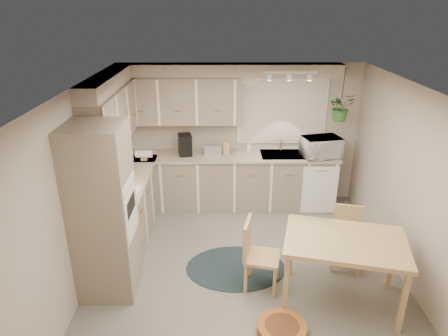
{
  "coord_description": "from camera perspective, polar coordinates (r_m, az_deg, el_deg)",
  "views": [
    {
      "loc": [
        -0.32,
        -4.41,
        3.28
      ],
      "look_at": [
        -0.28,
        0.55,
        1.22
      ],
      "focal_mm": 32.0,
      "sensor_mm": 36.0,
      "label": 1
    }
  ],
  "objects": [
    {
      "name": "ceiling",
      "position": [
        4.51,
        3.69,
        11.26
      ],
      "size": [
        4.2,
        4.2,
        0.0
      ],
      "primitive_type": "plane",
      "color": "silver",
      "rests_on": "wall_back"
    },
    {
      "name": "toaster",
      "position": [
        6.63,
        -1.57,
        2.66
      ],
      "size": [
        0.29,
        0.17,
        0.17
      ],
      "primitive_type": "cube",
      "rotation": [
        0.0,
        0.0,
        -0.02
      ],
      "color": "#A2A5A9",
      "rests_on": "counter_back"
    },
    {
      "name": "counter_back",
      "position": [
        6.64,
        0.6,
        1.72
      ],
      "size": [
        3.64,
        0.64,
        0.04
      ],
      "primitive_type": "cube",
      "color": "tan",
      "rests_on": "base_cab_back"
    },
    {
      "name": "pet_bed",
      "position": [
        4.62,
        8.25,
        -21.87
      ],
      "size": [
        0.7,
        0.7,
        0.12
      ],
      "primitive_type": "cylinder",
      "rotation": [
        0.0,
        0.0,
        0.42
      ],
      "color": "#AE6722",
      "rests_on": "floor"
    },
    {
      "name": "base_cab_left",
      "position": [
        6.15,
        -13.44,
        -5.51
      ],
      "size": [
        0.6,
        1.85,
        0.9
      ],
      "primitive_type": "cube",
      "color": "gray",
      "rests_on": "floor"
    },
    {
      "name": "soffit_back",
      "position": [
        6.44,
        0.63,
        13.8
      ],
      "size": [
        3.6,
        0.3,
        0.2
      ],
      "primitive_type": "cube",
      "color": "#AFA191",
      "rests_on": "wall_back"
    },
    {
      "name": "wall_front",
      "position": [
        3.12,
        5.87,
        -19.3
      ],
      "size": [
        4.0,
        0.04,
        2.4
      ],
      "primitive_type": "cube",
      "color": "#AFA191",
      "rests_on": "floor"
    },
    {
      "name": "wall_back",
      "position": [
        6.84,
        2.25,
        4.84
      ],
      "size": [
        4.0,
        0.04,
        2.4
      ],
      "primitive_type": "cube",
      "color": "#AFA191",
      "rests_on": "floor"
    },
    {
      "name": "base_cab_back",
      "position": [
        6.83,
        0.58,
        -1.94
      ],
      "size": [
        3.6,
        0.6,
        0.9
      ],
      "primitive_type": "cube",
      "color": "gray",
      "rests_on": "floor"
    },
    {
      "name": "floor",
      "position": [
        5.5,
        3.05,
        -14.05
      ],
      "size": [
        4.2,
        4.2,
        0.0
      ],
      "primitive_type": "plane",
      "color": "slate",
      "rests_on": "ground"
    },
    {
      "name": "window_frame",
      "position": [
        6.78,
        8.28,
        7.98
      ],
      "size": [
        1.5,
        0.02,
        1.1
      ],
      "primitive_type": "cube",
      "color": "silver",
      "rests_on": "wall_back"
    },
    {
      "name": "dining_table",
      "position": [
        4.94,
        16.46,
        -13.89
      ],
      "size": [
        1.5,
        1.18,
        0.84
      ],
      "primitive_type": "cube",
      "rotation": [
        0.0,
        0.0,
        -0.24
      ],
      "color": "tan",
      "rests_on": "floor"
    },
    {
      "name": "window_blinds",
      "position": [
        6.77,
        8.29,
        7.96
      ],
      "size": [
        1.4,
        0.02,
        1.0
      ],
      "primitive_type": "cube",
      "color": "silver",
      "rests_on": "wall_back"
    },
    {
      "name": "cooktop",
      "position": [
        5.43,
        -14.95,
        -3.73
      ],
      "size": [
        0.52,
        0.58,
        0.02
      ],
      "primitive_type": "cube",
      "color": "white",
      "rests_on": "counter_left"
    },
    {
      "name": "dishwasher_front",
      "position": [
        6.75,
        13.49,
        -3.13
      ],
      "size": [
        0.58,
        0.02,
        0.83
      ],
      "primitive_type": "cube",
      "color": "white",
      "rests_on": "base_cab_back"
    },
    {
      "name": "sink",
      "position": [
        6.73,
        8.29,
        1.6
      ],
      "size": [
        0.7,
        0.48,
        0.1
      ],
      "primitive_type": "cube",
      "color": "#A2A5A9",
      "rests_on": "counter_back"
    },
    {
      "name": "coffee_maker",
      "position": [
        6.6,
        -5.59,
        3.34
      ],
      "size": [
        0.25,
        0.28,
        0.36
      ],
      "primitive_type": "cube",
      "rotation": [
        0.0,
        0.0,
        0.22
      ],
      "color": "black",
      "rests_on": "counter_back"
    },
    {
      "name": "knife_block",
      "position": [
        6.65,
        0.38,
        2.96
      ],
      "size": [
        0.11,
        0.11,
        0.22
      ],
      "primitive_type": "cube",
      "rotation": [
        0.0,
        0.0,
        -0.13
      ],
      "color": "tan",
      "rests_on": "counter_back"
    },
    {
      "name": "soffit_left",
      "position": [
        5.71,
        -16.36,
        11.79
      ],
      "size": [
        0.3,
        2.0,
        0.2
      ],
      "primitive_type": "cube",
      "color": "#AFA191",
      "rests_on": "wall_left"
    },
    {
      "name": "track_light_bar",
      "position": [
        6.12,
        9.39,
        13.34
      ],
      "size": [
        0.8,
        0.04,
        0.04
      ],
      "primitive_type": "cube",
      "color": "white",
      "rests_on": "ceiling"
    },
    {
      "name": "oven_stack",
      "position": [
        4.8,
        -16.89,
        -6.15
      ],
      "size": [
        0.65,
        0.65,
        2.1
      ],
      "primitive_type": "cube",
      "color": "gray",
      "rests_on": "floor"
    },
    {
      "name": "upper_cab_left",
      "position": [
        5.8,
        -15.61,
        7.2
      ],
      "size": [
        0.35,
        2.0,
        0.75
      ],
      "primitive_type": "cube",
      "color": "gray",
      "rests_on": "wall_left"
    },
    {
      "name": "braided_rug",
      "position": [
        5.49,
        1.69,
        -14.03
      ],
      "size": [
        1.34,
        1.01,
        0.01
      ],
      "primitive_type": "ellipsoid",
      "rotation": [
        0.0,
        0.0,
        0.01
      ],
      "color": "black",
      "rests_on": "floor"
    },
    {
      "name": "counter_left",
      "position": [
        5.95,
        -13.75,
        -1.5
      ],
      "size": [
        0.64,
        1.89,
        0.04
      ],
      "primitive_type": "cube",
      "color": "tan",
      "rests_on": "base_cab_left"
    },
    {
      "name": "hanging_plant",
      "position": [
        6.58,
        16.34,
        7.94
      ],
      "size": [
        0.5,
        0.53,
        0.34
      ],
      "primitive_type": "imported",
      "rotation": [
        0.0,
        0.0,
        0.28
      ],
      "color": "#306327",
      "rests_on": "ceiling"
    },
    {
      "name": "upper_cab_back",
      "position": [
        6.54,
        -6.52,
        9.55
      ],
      "size": [
        2.0,
        0.35,
        0.75
      ],
      "primitive_type": "cube",
      "color": "gray",
      "rests_on": "wall_back"
    },
    {
      "name": "chair_back",
      "position": [
        5.54,
        17.12,
        -9.72
      ],
      "size": [
        0.47,
        0.47,
        0.83
      ],
      "primitive_type": "cube",
      "rotation": [
        0.0,
        0.0,
        2.89
      ],
      "color": "tan",
      "rests_on": "floor"
    },
    {
      "name": "wall_right",
      "position": [
        5.4,
        25.05,
        -2.35
      ],
      "size": [
        0.04,
        4.2,
        2.4
      ],
      "primitive_type": "cube",
      "color": "#AFA191",
      "rests_on": "floor"
    },
    {
      "name": "soap_bottle",
      "position": [
        6.78,
        3.55,
        2.68
      ],
      "size": [
        0.09,
        0.18,
        0.08
      ],
      "primitive_type": "imported",
      "rotation": [
        0.0,
        0.0,
        0.09
      ],
      "color": "white",
      "rests_on": "counter_back"
    },
    {
      "name": "wall_oven_face",
      "position": [
        4.72,
        -13.14,
        -6.25
      ],
      "size": [
        0.02,
        0.56,
        0.58
      ],
      "primitive_type": "cube",
      "color": "white",
      "rests_on": "oven_stack"
    },
    {
      "name": "microwave",
      "position": [
        6.68,
        13.72,
        3.22
      ],
      "size": [
        0.66,
        0.46,
        0.41
      ],
      "primitive_type": "imported",
      "rotation": [
        0.0,
        0.0,
        0.24
      ],
      "color": "white",
      "rests_on": "counter_back"
    },
    {
      "name": "wall_left",
      "position": [
        5.16,
        -19.45,
        -2.6
      ],
      "size": [
        0.04,
        4.2,
        2.4
      ],
      "primitive_type": "cube",
      "color": "#AFA191",
      "rests_on": "floor"
    },
    {
      "name": "chair_left",
      "position": [
        4.96,
        5.55,
        -12.3
      ],
      "size": [
        0.51,
        0.51,
        0.91
      ],
      "primitive_type": "cube",
      "rotation": [
        0.0,
        0.0,
        -1.8
      ],
      "color": "tan",
      "rests_on": "floor"
    },
    {
      "name": "range_hood",
      "position": [
        5.26,
        -15.65,
        0.73
      ],
      "size": [
        0.4,
        0.6,
        0.14
      ],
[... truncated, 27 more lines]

